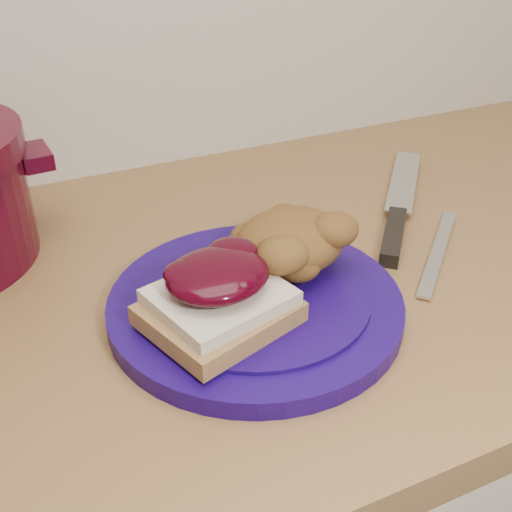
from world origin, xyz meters
name	(u,v)px	position (x,y,z in m)	size (l,w,h in m)	color
plate	(255,305)	(0.00, 1.43, 0.91)	(0.28, 0.28, 0.02)	#170551
sandwich	(218,295)	(-0.04, 1.40, 0.95)	(0.14, 0.13, 0.06)	olive
stuffing_mound	(290,241)	(0.05, 1.46, 0.95)	(0.11, 0.10, 0.06)	brown
chef_knife	(396,219)	(0.22, 1.51, 0.91)	(0.21, 0.24, 0.02)	black
butter_knife	(438,251)	(0.23, 1.44, 0.90)	(0.19, 0.01, 0.00)	silver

